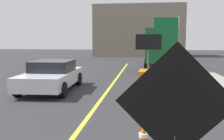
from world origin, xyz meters
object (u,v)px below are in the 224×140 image
object	(u,v)px
arrow_board_trailer	(148,70)
highway_guide_sign	(171,30)
traffic_cone_far_lane	(146,90)
traffic_cone_curbside	(148,81)
traffic_cone_near_sign	(143,137)
roadwork_sign	(176,106)
pickup_car	(52,75)
traffic_cone_mid_lane	(153,108)
box_truck	(160,47)

from	to	relation	value
arrow_board_trailer	highway_guide_sign	world-z (taller)	highway_guide_sign
arrow_board_trailer	traffic_cone_far_lane	distance (m)	5.95
traffic_cone_far_lane	arrow_board_trailer	bearing A→B (deg)	88.50
traffic_cone_far_lane	traffic_cone_curbside	xyz separation A→B (m)	(0.10, 2.55, -0.05)
highway_guide_sign	traffic_cone_near_sign	bearing A→B (deg)	-96.97
roadwork_sign	pickup_car	bearing A→B (deg)	121.06
highway_guide_sign	traffic_cone_mid_lane	bearing A→B (deg)	-97.04
arrow_board_trailer	traffic_cone_far_lane	world-z (taller)	arrow_board_trailer
pickup_car	box_truck	bearing A→B (deg)	60.30
traffic_cone_far_lane	traffic_cone_near_sign	bearing A→B (deg)	-90.76
roadwork_sign	highway_guide_sign	world-z (taller)	highway_guide_sign
roadwork_sign	traffic_cone_mid_lane	size ratio (longest dim) A/B	3.81
box_truck	highway_guide_sign	world-z (taller)	highway_guide_sign
pickup_car	traffic_cone_curbside	world-z (taller)	pickup_car
highway_guide_sign	roadwork_sign	bearing A→B (deg)	-95.54
traffic_cone_curbside	highway_guide_sign	bearing A→B (deg)	80.47
pickup_car	traffic_cone_curbside	xyz separation A→B (m)	(4.47, 1.26, -0.39)
roadwork_sign	traffic_cone_far_lane	distance (m)	6.66
roadwork_sign	traffic_cone_curbside	bearing A→B (deg)	91.62
roadwork_sign	highway_guide_sign	size ratio (longest dim) A/B	0.47
box_truck	pickup_car	size ratio (longest dim) A/B	1.49
pickup_car	highway_guide_sign	bearing A→B (deg)	67.54
traffic_cone_mid_lane	arrow_board_trailer	bearing A→B (deg)	90.35
traffic_cone_near_sign	roadwork_sign	bearing A→B (deg)	-76.18
traffic_cone_curbside	traffic_cone_mid_lane	bearing A→B (deg)	-88.79
arrow_board_trailer	box_truck	size ratio (longest dim) A/B	0.40
highway_guide_sign	traffic_cone_curbside	bearing A→B (deg)	-99.53
box_truck	highway_guide_sign	size ratio (longest dim) A/B	1.35
box_truck	traffic_cone_near_sign	xyz separation A→B (m)	(-1.27, -15.88, -1.43)
roadwork_sign	pickup_car	distance (m)	9.19
traffic_cone_mid_lane	traffic_cone_far_lane	size ratio (longest dim) A/B	0.85
box_truck	traffic_cone_near_sign	size ratio (longest dim) A/B	10.37
roadwork_sign	pickup_car	world-z (taller)	roadwork_sign
highway_guide_sign	traffic_cone_curbside	xyz separation A→B (m)	(-2.70, -16.08, -3.12)
roadwork_sign	traffic_cone_curbside	xyz separation A→B (m)	(-0.26, 9.10, -1.17)
arrow_board_trailer	box_truck	world-z (taller)	box_truck
highway_guide_sign	traffic_cone_mid_lane	size ratio (longest dim) A/B	8.15
traffic_cone_far_lane	traffic_cone_curbside	world-z (taller)	traffic_cone_far_lane
roadwork_sign	arrow_board_trailer	bearing A→B (deg)	90.94
roadwork_sign	arrow_board_trailer	xyz separation A→B (m)	(-0.20, 12.51, -0.99)
traffic_cone_mid_lane	traffic_cone_curbside	world-z (taller)	traffic_cone_curbside
arrow_board_trailer	traffic_cone_curbside	distance (m)	3.41
traffic_cone_mid_lane	traffic_cone_far_lane	distance (m)	2.41
traffic_cone_near_sign	traffic_cone_far_lane	size ratio (longest dim) A/B	0.90
arrow_board_trailer	highway_guide_sign	bearing A→B (deg)	78.20
roadwork_sign	traffic_cone_curbside	size ratio (longest dim) A/B	3.77
pickup_car	arrow_board_trailer	bearing A→B (deg)	45.88
pickup_car	traffic_cone_mid_lane	size ratio (longest dim) A/B	7.40
highway_guide_sign	traffic_cone_far_lane	size ratio (longest dim) A/B	6.93
traffic_cone_near_sign	highway_guide_sign	bearing A→B (deg)	83.03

